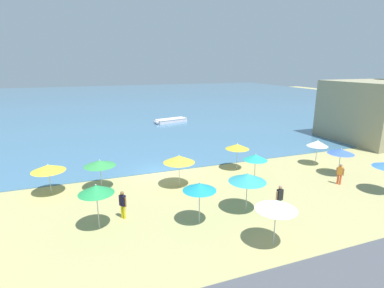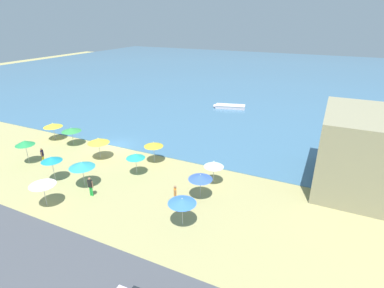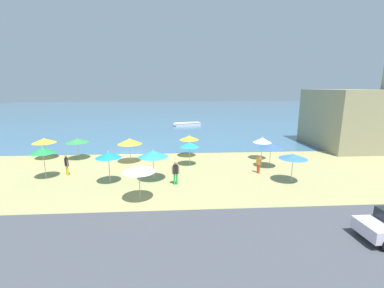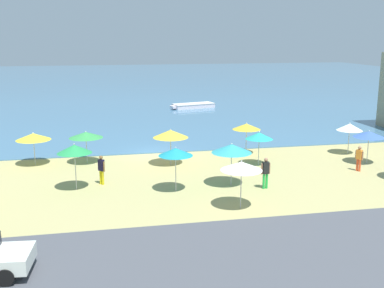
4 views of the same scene
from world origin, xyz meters
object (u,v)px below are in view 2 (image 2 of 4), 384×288
at_px(beach_umbrella_5, 82,165).
at_px(beach_umbrella_11, 182,201).
at_px(beach_umbrella_6, 200,177).
at_px(beach_umbrella_9, 25,143).
at_px(beach_umbrella_1, 98,141).
at_px(beach_umbrella_8, 42,183).
at_px(bather_0, 175,193).
at_px(bather_1, 42,155).
at_px(beach_umbrella_10, 154,144).
at_px(beach_umbrella_12, 53,125).
at_px(skiff_nearshore, 230,107).
at_px(beach_umbrella_3, 135,156).
at_px(bather_3, 90,186).
at_px(beach_umbrella_0, 51,159).
at_px(beach_umbrella_7, 214,164).
at_px(beach_umbrella_13, 71,130).

relative_size(beach_umbrella_5, beach_umbrella_11, 1.07).
xyz_separation_m(beach_umbrella_6, beach_umbrella_9, (-19.39, -1.83, 0.34)).
relative_size(beach_umbrella_1, beach_umbrella_8, 0.99).
relative_size(bather_0, bather_1, 0.95).
height_order(beach_umbrella_10, beach_umbrella_12, beach_umbrella_10).
bearing_deg(beach_umbrella_8, skiff_nearshore, 82.29).
distance_m(beach_umbrella_3, bather_1, 10.79).
bearing_deg(beach_umbrella_3, bather_3, -105.07).
xyz_separation_m(bather_1, bather_3, (9.16, -2.70, 0.04)).
bearing_deg(bather_1, skiff_nearshore, 68.12).
bearing_deg(bather_3, beach_umbrella_8, -130.13).
xyz_separation_m(beach_umbrella_0, beach_umbrella_10, (6.56, 7.49, -0.20)).
height_order(beach_umbrella_9, beach_umbrella_11, beach_umbrella_9).
distance_m(beach_umbrella_5, beach_umbrella_7, 12.05).
height_order(beach_umbrella_0, beach_umbrella_7, beach_umbrella_0).
height_order(beach_umbrella_0, beach_umbrella_3, beach_umbrella_0).
bearing_deg(beach_umbrella_7, bather_0, -111.41).
relative_size(beach_umbrella_7, bather_3, 1.29).
bearing_deg(skiff_nearshore, beach_umbrella_10, -92.00).
distance_m(beach_umbrella_5, bather_0, 9.11).
xyz_separation_m(beach_umbrella_5, beach_umbrella_8, (-0.59, -3.76, -0.01)).
distance_m(beach_umbrella_11, skiff_nearshore, 32.05).
height_order(beach_umbrella_1, beach_umbrella_7, beach_umbrella_1).
xyz_separation_m(beach_umbrella_0, beach_umbrella_7, (14.01, 6.04, -0.25)).
bearing_deg(beach_umbrella_3, beach_umbrella_7, 12.45).
bearing_deg(beach_umbrella_6, bather_0, -134.63).
height_order(beach_umbrella_11, bather_3, beach_umbrella_11).
height_order(beach_umbrella_6, beach_umbrella_9, beach_umbrella_9).
height_order(beach_umbrella_3, bather_3, beach_umbrella_3).
bearing_deg(beach_umbrella_6, beach_umbrella_13, 168.14).
relative_size(beach_umbrella_0, beach_umbrella_11, 1.08).
relative_size(beach_umbrella_8, bather_3, 1.37).
xyz_separation_m(beach_umbrella_10, beach_umbrella_11, (7.60, -8.19, 0.04)).
bearing_deg(beach_umbrella_10, beach_umbrella_9, -153.37).
height_order(beach_umbrella_1, beach_umbrella_13, beach_umbrella_1).
distance_m(beach_umbrella_0, skiff_nearshore, 31.50).
xyz_separation_m(beach_umbrella_12, bather_0, (20.70, -5.88, -1.02)).
distance_m(beach_umbrella_0, beach_umbrella_9, 5.70).
bearing_deg(beach_umbrella_10, beach_umbrella_0, -131.19).
bearing_deg(beach_umbrella_6, beach_umbrella_11, -85.96).
xyz_separation_m(beach_umbrella_9, beach_umbrella_13, (0.56, 5.78, -0.39)).
distance_m(beach_umbrella_9, bather_1, 2.12).
height_order(beach_umbrella_10, bather_0, beach_umbrella_10).
bearing_deg(bather_1, bather_0, -1.61).
bearing_deg(beach_umbrella_5, beach_umbrella_9, 173.40).
xyz_separation_m(beach_umbrella_8, beach_umbrella_11, (11.39, 2.65, -0.10)).
bearing_deg(beach_umbrella_1, beach_umbrella_10, 17.09).
height_order(beach_umbrella_0, beach_umbrella_8, beach_umbrella_0).
xyz_separation_m(beach_umbrella_11, beach_umbrella_12, (-22.58, 8.23, -0.17)).
distance_m(beach_umbrella_0, beach_umbrella_8, 4.35).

